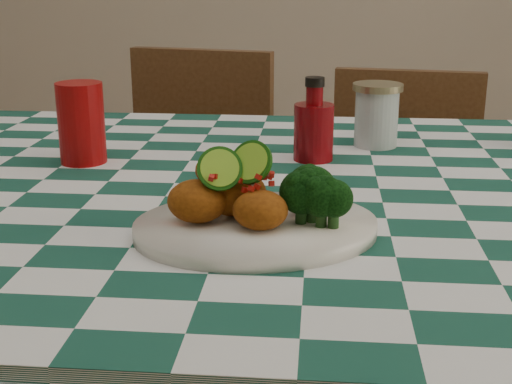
# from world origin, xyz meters

# --- Properties ---
(plate) EXTENTS (0.35, 0.30, 0.02)m
(plate) POSITION_xyz_m (-0.06, -0.20, 0.80)
(plate) COLOR white
(plate) RESTS_ON dining_table
(fried_chicken_pile) EXTENTS (0.14, 0.10, 0.09)m
(fried_chicken_pile) POSITION_xyz_m (-0.08, -0.20, 0.85)
(fried_chicken_pile) COLOR #9A4A0E
(fried_chicken_pile) RESTS_ON plate
(broccoli_side) EXTENTS (0.09, 0.09, 0.07)m
(broccoli_side) POSITION_xyz_m (0.01, -0.19, 0.84)
(broccoli_side) COLOR black
(broccoli_side) RESTS_ON plate
(red_tumbler) EXTENTS (0.10, 0.10, 0.13)m
(red_tumbler) POSITION_xyz_m (-0.38, 0.11, 0.85)
(red_tumbler) COLOR #910708
(red_tumbler) RESTS_ON dining_table
(ketchup_bottle) EXTENTS (0.07, 0.07, 0.14)m
(ketchup_bottle) POSITION_xyz_m (0.00, 0.16, 0.86)
(ketchup_bottle) COLOR #6A0509
(ketchup_bottle) RESTS_ON dining_table
(mason_jar) EXTENTS (0.12, 0.12, 0.11)m
(mason_jar) POSITION_xyz_m (0.11, 0.26, 0.84)
(mason_jar) COLOR #B2BCBA
(mason_jar) RESTS_ON dining_table
(wooden_chair_left) EXTENTS (0.48, 0.49, 0.88)m
(wooden_chair_left) POSITION_xyz_m (-0.35, 0.74, 0.44)
(wooden_chair_left) COLOR #472814
(wooden_chair_left) RESTS_ON ground
(wooden_chair_right) EXTENTS (0.44, 0.45, 0.84)m
(wooden_chair_right) POSITION_xyz_m (0.22, 0.69, 0.42)
(wooden_chair_right) COLOR #472814
(wooden_chair_right) RESTS_ON ground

